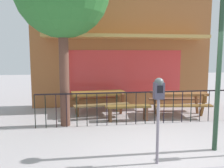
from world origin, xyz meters
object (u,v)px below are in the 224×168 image
(picnic_table_left, at_px, (99,97))
(street_lamp, at_px, (221,33))
(parking_meter_near, at_px, (159,98))
(patio_bench, at_px, (128,109))
(picnic_table_right, at_px, (178,97))

(picnic_table_left, height_order, street_lamp, street_lamp)
(parking_meter_near, relative_size, street_lamp, 0.43)
(patio_bench, bearing_deg, street_lamp, -60.57)
(parking_meter_near, bearing_deg, patio_bench, 89.07)
(picnic_table_left, distance_m, patio_bench, 1.26)
(parking_meter_near, bearing_deg, picnic_table_left, 101.65)
(patio_bench, xyz_separation_m, parking_meter_near, (-0.05, -2.89, 0.90))
(picnic_table_right, distance_m, parking_meter_near, 3.88)
(patio_bench, distance_m, parking_meter_near, 3.03)
(patio_bench, relative_size, parking_meter_near, 0.87)
(picnic_table_right, height_order, patio_bench, picnic_table_right)
(parking_meter_near, xyz_separation_m, street_lamp, (1.43, 0.44, 1.22))
(picnic_table_right, xyz_separation_m, parking_meter_near, (-1.87, -3.34, 0.64))
(picnic_table_right, bearing_deg, street_lamp, -98.55)
(parking_meter_near, height_order, street_lamp, street_lamp)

